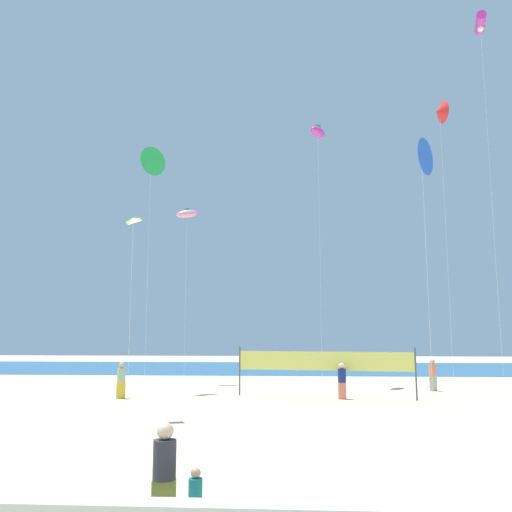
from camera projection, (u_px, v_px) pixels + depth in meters
The scene contains 15 objects.
ground_plane at pixel (295, 432), 16.69m from camera, with size 120.00×120.00×0.00m, color beige.
ocean_band at pixel (293, 368), 49.06m from camera, with size 120.00×20.00×0.01m, color #28608C.
mother_figure at pixel (164, 471), 8.50m from camera, with size 0.37×0.37×1.61m.
toddler_figure at pixel (195, 497), 8.31m from camera, with size 0.22×0.22×0.95m.
beachgoer_coral_shirt at pixel (433, 374), 29.02m from camera, with size 0.39×0.39×1.69m.
beachgoer_navy_shirt at pixel (342, 380), 25.36m from camera, with size 0.38×0.38×1.68m.
beachgoer_sage_shirt at pixel (121, 379), 25.59m from camera, with size 0.39×0.39×1.69m.
volleyball_net at pixel (324, 363), 26.02m from camera, with size 8.41×1.67×2.40m.
kite_red_delta at pixel (440, 112), 28.07m from camera, with size 0.64×1.23×15.07m.
kite_green_delta at pixel (151, 162), 30.14m from camera, with size 1.43×1.49×13.37m.
kite_magenta_tube at pixel (480, 24), 30.07m from camera, with size 0.93×1.75×20.50m.
kite_blue_delta at pixel (422, 158), 20.24m from camera, with size 1.07×1.32×10.30m.
kite_pink_inflatable at pixel (187, 214), 34.57m from camera, with size 1.52×0.81×11.04m.
kite_lime_diamond at pixel (133, 222), 20.18m from camera, with size 0.71×0.70×7.46m.
kite_magenta_inflatable at pixel (318, 132), 33.84m from camera, with size 1.33×1.85×16.07m.
Camera 1 is at (-0.09, -17.35, 2.99)m, focal length 37.86 mm.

